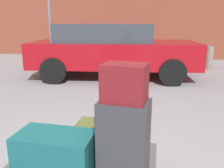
{
  "coord_description": "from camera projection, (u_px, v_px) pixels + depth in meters",
  "views": [
    {
      "loc": [
        0.57,
        -1.65,
        1.44
      ],
      "look_at": [
        0.0,
        1.2,
        0.69
      ],
      "focal_mm": 37.86,
      "sensor_mm": 36.0,
      "label": 1
    }
  ],
  "objects": [
    {
      "name": "luggage_cart",
      "position": [
        84.0,
        168.0,
        1.97
      ],
      "size": [
        1.18,
        0.83,
        0.34
      ],
      "color": "#4C4C51",
      "rests_on": "ground_plane"
    },
    {
      "name": "suitcase_charcoal_rear_left",
      "position": [
        124.0,
        140.0,
        1.69
      ],
      "size": [
        0.37,
        0.29,
        0.58
      ],
      "primitive_type": "cube",
      "rotation": [
        0.0,
        0.0,
        -0.1
      ],
      "color": "#2D2D33",
      "rests_on": "luggage_cart"
    },
    {
      "name": "duffel_bag_teal_rear_right",
      "position": [
        55.0,
        151.0,
        1.82
      ],
      "size": [
        0.6,
        0.33,
        0.29
      ],
      "primitive_type": "cube",
      "rotation": [
        0.0,
        0.0,
        -0.02
      ],
      "color": "#144C51",
      "rests_on": "luggage_cart"
    },
    {
      "name": "suitcase_olive_front_left",
      "position": [
        106.0,
        139.0,
        2.07
      ],
      "size": [
        0.55,
        0.37,
        0.23
      ],
      "primitive_type": "cube",
      "rotation": [
        0.0,
        0.0,
        -0.01
      ],
      "color": "#4C5128",
      "rests_on": "luggage_cart"
    },
    {
      "name": "duffel_bag_maroon_topmost_pile",
      "position": [
        125.0,
        83.0,
        1.59
      ],
      "size": [
        0.32,
        0.25,
        0.26
      ],
      "primitive_type": "cube",
      "rotation": [
        0.0,
        0.0,
        -0.12
      ],
      "color": "maroon",
      "rests_on": "suitcase_charcoal_rear_left"
    },
    {
      "name": "parked_car",
      "position": [
        112.0,
        49.0,
        6.34
      ],
      "size": [
        4.49,
        2.35,
        1.42
      ],
      "color": "maroon",
      "rests_on": "ground_plane"
    },
    {
      "name": "bollard_kerb_near",
      "position": [
        209.0,
        58.0,
        7.39
      ],
      "size": [
        0.23,
        0.23,
        0.73
      ],
      "primitive_type": "cylinder",
      "color": "#72665B",
      "rests_on": "ground_plane"
    },
    {
      "name": "no_parking_sign",
      "position": [
        50.0,
        18.0,
        5.99
      ],
      "size": [
        0.49,
        0.16,
        2.56
      ],
      "color": "slate",
      "rests_on": "ground_plane"
    }
  ]
}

